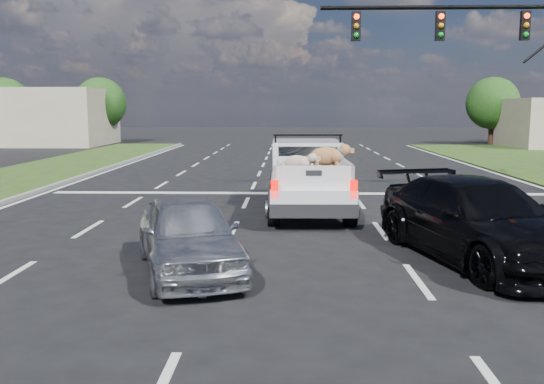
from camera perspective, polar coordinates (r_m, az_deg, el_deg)
The scene contains 10 objects.
ground at distance 9.87m, azimuth 4.16°, elevation -8.68°, with size 160.00×160.00×0.00m, color black.
road_markings at distance 16.26m, azimuth 3.19°, elevation -1.90°, with size 17.75×60.00×0.01m.
traffic_signal at distance 21.42m, azimuth 23.13°, elevation 12.58°, with size 9.11×0.31×7.00m.
building_left at distance 49.48m, azimuth -21.76°, elevation 6.92°, with size 10.00×8.00×4.40m, color #C3B195.
tree_far_b at distance 52.97m, azimuth -24.98°, elevation 7.96°, with size 4.20×4.20×5.40m.
tree_far_c at distance 49.93m, azimuth -16.65°, elevation 8.41°, with size 4.20×4.20×5.40m.
tree_far_d at distance 50.20m, azimuth 21.03°, elevation 8.21°, with size 4.20×4.20×5.40m.
pickup_truck at distance 16.39m, azimuth 3.56°, elevation 1.69°, with size 2.26×5.80×2.16m.
silver_sedan at distance 10.29m, azimuth -8.28°, elevation -4.16°, with size 1.60×3.97×1.35m, color silver.
black_coupe at distance 11.65m, azimuth 19.70°, elevation -2.62°, with size 2.16×5.31×1.54m, color black.
Camera 1 is at (-0.43, -9.44, 2.88)m, focal length 38.00 mm.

